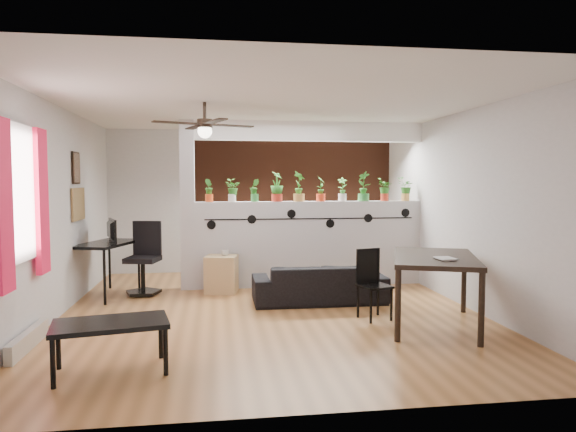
{
  "coord_description": "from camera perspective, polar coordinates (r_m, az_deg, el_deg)",
  "views": [
    {
      "loc": [
        -0.68,
        -6.5,
        1.66
      ],
      "look_at": [
        0.32,
        0.6,
        1.18
      ],
      "focal_mm": 32.0,
      "sensor_mm": 36.0,
      "label": 1
    }
  ],
  "objects": [
    {
      "name": "potted_plant_6",
      "position": [
        8.25,
        6.06,
        3.06
      ],
      "size": [
        0.2,
        0.17,
        0.38
      ],
      "color": "white",
      "rests_on": "partition_wall"
    },
    {
      "name": "coffee_table",
      "position": [
        4.81,
        -19.11,
        -11.56
      ],
      "size": [
        1.05,
        0.71,
        0.45
      ],
      "color": "black",
      "rests_on": "ground"
    },
    {
      "name": "baseboard_heater",
      "position": [
        5.84,
        -26.94,
        -12.22
      ],
      "size": [
        0.08,
        1.0,
        0.18
      ],
      "primitive_type": "cube",
      "color": "beige",
      "rests_on": "ground"
    },
    {
      "name": "potted_plant_3",
      "position": [
        8.06,
        -1.24,
        3.38
      ],
      "size": [
        0.26,
        0.3,
        0.47
      ],
      "color": "red",
      "rests_on": "partition_wall"
    },
    {
      "name": "book",
      "position": [
        5.83,
        16.32,
        -4.6
      ],
      "size": [
        0.19,
        0.25,
        0.02
      ],
      "primitive_type": "imported",
      "rotation": [
        0.0,
        0.0,
        0.03
      ],
      "color": "gray",
      "rests_on": "dining_table"
    },
    {
      "name": "potted_plant_8",
      "position": [
        8.45,
        10.69,
        3.01
      ],
      "size": [
        0.23,
        0.23,
        0.37
      ],
      "color": "red",
      "rests_on": "partition_wall"
    },
    {
      "name": "potted_plant_1",
      "position": [
        8.01,
        -6.24,
        2.95
      ],
      "size": [
        0.2,
        0.18,
        0.36
      ],
      "color": "silver",
      "rests_on": "partition_wall"
    },
    {
      "name": "cube_shelf",
      "position": [
        7.79,
        -7.4,
        -6.43
      ],
      "size": [
        0.53,
        0.49,
        0.56
      ],
      "primitive_type": "cube",
      "rotation": [
        0.0,
        0.0,
        -0.2
      ],
      "color": "tan",
      "rests_on": "ground"
    },
    {
      "name": "monitor",
      "position": [
        8.01,
        -19.31,
        -2.01
      ],
      "size": [
        0.32,
        0.15,
        0.18
      ],
      "primitive_type": "imported",
      "rotation": [
        0.0,
        0.0,
        1.91
      ],
      "color": "black",
      "rests_on": "computer_desk"
    },
    {
      "name": "dining_table",
      "position": [
        6.15,
        16.0,
        -5.08
      ],
      "size": [
        1.36,
        1.7,
        0.81
      ],
      "color": "black",
      "rests_on": "ground"
    },
    {
      "name": "potted_plant_9",
      "position": [
        8.57,
        12.92,
        3.03
      ],
      "size": [
        0.23,
        0.2,
        0.38
      ],
      "color": "gold",
      "rests_on": "partition_wall"
    },
    {
      "name": "potted_plant_2",
      "position": [
        8.02,
        -3.73,
        2.96
      ],
      "size": [
        0.18,
        0.15,
        0.36
      ],
      "color": "green",
      "rests_on": "partition_wall"
    },
    {
      "name": "sofa",
      "position": [
        7.14,
        3.47,
        -7.55
      ],
      "size": [
        1.73,
        0.69,
        0.51
      ],
      "primitive_type": "imported",
      "rotation": [
        0.0,
        0.0,
        3.13
      ],
      "color": "black",
      "rests_on": "ground"
    },
    {
      "name": "corkboard",
      "position": [
        7.7,
        -22.29,
        1.23
      ],
      "size": [
        0.03,
        0.6,
        0.45
      ],
      "primitive_type": "cube",
      "color": "olive",
      "rests_on": "room_shell"
    },
    {
      "name": "ceiling_header",
      "position": [
        8.17,
        2.47,
        9.37
      ],
      "size": [
        3.6,
        0.18,
        0.3
      ],
      "primitive_type": "cube",
      "color": "white",
      "rests_on": "room_shell"
    },
    {
      "name": "framed_art",
      "position": [
        7.64,
        -22.49,
        4.96
      ],
      "size": [
        0.03,
        0.34,
        0.44
      ],
      "color": "#8C7259",
      "rests_on": "room_shell"
    },
    {
      "name": "room_shell",
      "position": [
        6.55,
        -2.06,
        0.67
      ],
      "size": [
        6.3,
        7.1,
        2.9
      ],
      "color": "#976231",
      "rests_on": "ground"
    },
    {
      "name": "partition_wall",
      "position": [
        8.2,
        2.43,
        -3.08
      ],
      "size": [
        3.6,
        0.18,
        1.35
      ],
      "primitive_type": "cube",
      "color": "#BCBCC1",
      "rests_on": "ground"
    },
    {
      "name": "potted_plant_5",
      "position": [
        8.17,
        3.66,
        3.16
      ],
      "size": [
        0.23,
        0.25,
        0.41
      ],
      "color": "red",
      "rests_on": "partition_wall"
    },
    {
      "name": "potted_plant_7",
      "position": [
        8.34,
        8.4,
        3.39
      ],
      "size": [
        0.31,
        0.29,
        0.48
      ],
      "color": "green",
      "rests_on": "partition_wall"
    },
    {
      "name": "folding_chair",
      "position": [
        6.37,
        9.23,
        -6.74
      ],
      "size": [
        0.42,
        0.42,
        0.84
      ],
      "color": "black",
      "rests_on": "ground"
    },
    {
      "name": "potted_plant_4",
      "position": [
        8.11,
        1.23,
        3.42
      ],
      "size": [
        0.29,
        0.31,
        0.48
      ],
      "color": "#C58F45",
      "rests_on": "partition_wall"
    },
    {
      "name": "brick_panel",
      "position": [
        9.59,
        0.85,
        1.68
      ],
      "size": [
        3.9,
        0.05,
        2.6
      ],
      "primitive_type": "cube",
      "color": "#AF5332",
      "rests_on": "ground"
    },
    {
      "name": "window_assembly",
      "position": [
        5.63,
        -27.53,
        1.84
      ],
      "size": [
        0.09,
        1.3,
        1.55
      ],
      "color": "white",
      "rests_on": "room_shell"
    },
    {
      "name": "computer_desk",
      "position": [
        7.88,
        -19.5,
        -3.32
      ],
      "size": [
        0.88,
        1.21,
        0.79
      ],
      "color": "black",
      "rests_on": "ground"
    },
    {
      "name": "office_chair",
      "position": [
        7.89,
        -15.67,
        -5.03
      ],
      "size": [
        0.55,
        0.55,
        1.05
      ],
      "color": "black",
      "rests_on": "ground"
    },
    {
      "name": "ceiling_fan",
      "position": [
        6.24,
        -9.23,
        9.79
      ],
      "size": [
        1.19,
        1.19,
        0.43
      ],
      "color": "black",
      "rests_on": "room_shell"
    },
    {
      "name": "pier_column",
      "position": [
        8.02,
        -11.1,
        1.18
      ],
      "size": [
        0.22,
        0.2,
        2.6
      ],
      "primitive_type": "cube",
      "color": "#BCBCC1",
      "rests_on": "ground"
    },
    {
      "name": "potted_plant_0",
      "position": [
        8.0,
        -8.76,
        2.93
      ],
      "size": [
        0.17,
        0.2,
        0.36
      ],
      "color": "#E44D1A",
      "rests_on": "partition_wall"
    },
    {
      "name": "vine_decal",
      "position": [
        8.06,
        2.57,
        -0.3
      ],
      "size": [
        3.31,
        0.01,
        0.3
      ],
      "color": "black",
      "rests_on": "partition_wall"
    },
    {
      "name": "cup",
      "position": [
        7.73,
        -7.05,
        -4.05
      ],
      "size": [
        0.14,
        0.14,
        0.1
      ],
      "primitive_type": "imported",
      "rotation": [
        0.0,
        0.0,
        -0.17
      ],
      "color": "gray",
      "rests_on": "cube_shelf"
    }
  ]
}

